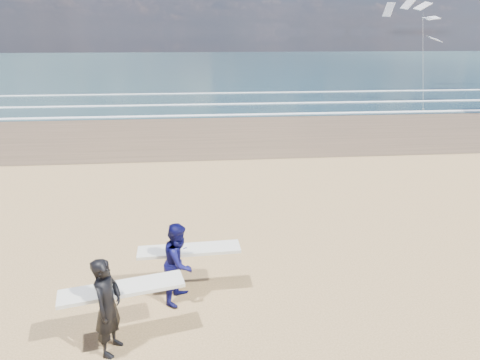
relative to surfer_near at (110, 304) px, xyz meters
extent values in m
cube|color=#1B343D|center=(19.68, 71.79, -0.93)|extent=(220.00, 100.00, 0.02)
cube|color=white|center=(19.68, 22.59, -0.89)|extent=(220.00, 0.50, 0.05)
cube|color=white|center=(19.68, 27.29, -0.89)|extent=(220.00, 0.50, 0.05)
cube|color=white|center=(19.68, 33.79, -0.89)|extent=(220.00, 0.50, 0.05)
imported|color=black|center=(-0.03, -0.04, -0.02)|extent=(0.60, 0.77, 1.84)
cube|color=silver|center=(0.17, 0.31, 0.11)|extent=(2.26, 1.00, 0.07)
imported|color=#0C0C47|center=(1.15, 1.44, -0.06)|extent=(0.94, 1.04, 1.75)
cube|color=silver|center=(1.35, 1.79, 0.03)|extent=(2.22, 0.63, 0.07)
cube|color=slate|center=(18.19, 23.56, -0.89)|extent=(0.12, 0.12, 0.10)
camera|label=1|loc=(1.64, -6.51, 4.48)|focal=32.00mm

